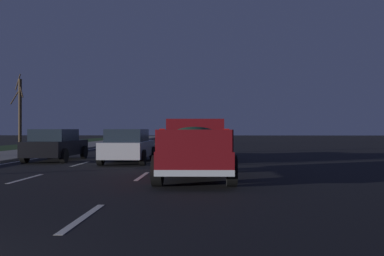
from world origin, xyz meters
name	(u,v)px	position (x,y,z in m)	size (l,w,h in m)	color
ground	(155,150)	(27.00, 0.00, 0.00)	(144.00, 144.00, 0.00)	black
sidewalk_shoulder	(55,149)	(27.00, 7.45, 0.06)	(108.00, 4.00, 0.12)	gray
lane_markings	(123,148)	(30.29, 3.09, 0.00)	(108.00, 7.04, 0.01)	silver
pickup_truck	(195,147)	(10.05, -3.50, 0.98)	(5.47, 2.38, 1.87)	maroon
sedan_silver	(128,146)	(15.84, -0.23, 0.78)	(4.40, 2.02, 1.54)	#B2B5BA
sedan_tan	(200,145)	(17.07, -3.52, 0.78)	(4.43, 2.07, 1.54)	#9E845B
sedan_black	(56,145)	(16.85, 3.51, 0.78)	(4.40, 2.03, 1.54)	black
bare_tree_far	(20,111)	(32.19, 12.49, 3.13)	(1.09, 1.33, 6.37)	#423323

